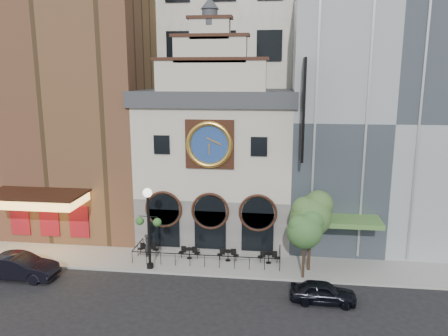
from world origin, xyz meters
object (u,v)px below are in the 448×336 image
Objects in this scene: lamppost at (148,219)px; bistro_2 at (228,255)px; bistro_3 at (269,257)px; car_left at (19,267)px; bistro_1 at (189,252)px; tree_left at (311,213)px; pedestrian at (148,245)px; tree_right at (305,228)px; car_right at (323,292)px; bistro_0 at (148,249)px.

bistro_2 is at bearing 24.00° from lamppost.
car_left reaches higher than bistro_3.
bistro_1 is 9.49m from tree_left.
car_left reaches higher than bistro_1.
pedestrian is 11.91m from tree_right.
lamppost is (-11.68, 3.12, 3.07)m from car_right.
lamppost is at bearing -167.36° from bistro_3.
bistro_1 is 1.00× the size of bistro_3.
bistro_0 is 0.28× the size of tree_left.
tree_right is (2.39, -1.94, 3.00)m from bistro_3.
bistro_0 is 1.00× the size of bistro_2.
bistro_1 is 0.40× the size of car_right.
tree_right is at bearing -97.14° from pedestrian.
bistro_2 is 0.28× the size of tree_left.
tree_right is (19.04, 2.28, 2.77)m from car_left.
pedestrian reaches higher than bistro_1.
tree_left reaches higher than bistro_0.
bistro_2 is 1.00× the size of bistro_3.
car_right is at bearing -82.63° from tree_left.
bistro_3 is at bearing 140.87° from tree_right.
lamppost is at bearing -155.89° from pedestrian.
lamppost is (8.36, 2.36, 2.90)m from car_left.
bistro_0 is 0.31× the size of car_left.
lamppost is 11.20m from tree_left.
bistro_1 is 9.02m from tree_right.
bistro_3 is at bearing -1.04° from bistro_1.
bistro_2 is at bearing -71.66° from car_left.
bistro_2 is (6.12, -0.31, 0.00)m from bistro_0.
car_left is 0.88× the size of lamppost.
tree_right reaches higher than bistro_0.
car_left is (-20.04, 0.76, 0.17)m from car_right.
car_right is 0.77× the size of car_left.
lamppost reaches higher than bistro_0.
pedestrian is at bearing 179.47° from bistro_2.
car_left is at bearing -169.86° from tree_left.
bistro_3 is at bearing 36.12° from car_right.
bistro_0 is 0.27× the size of lamppost.
car_left is 2.97× the size of pedestrian.
bistro_2 is 6.46m from lamppost.
lamppost reaches higher than car_right.
pedestrian reaches higher than bistro_2.
lamppost is 1.03× the size of tree_left.
lamppost is (0.81, -2.23, 3.13)m from bistro_0.
bistro_3 is 4.30m from tree_right.
bistro_3 is 0.40× the size of car_right.
bistro_0 and bistro_3 have the same top height.
lamppost is at bearing 179.55° from tree_right.
bistro_2 is 0.27× the size of lamppost.
car_right is at bearing -28.78° from bistro_1.
car_right is (12.49, -5.35, 0.06)m from bistro_0.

